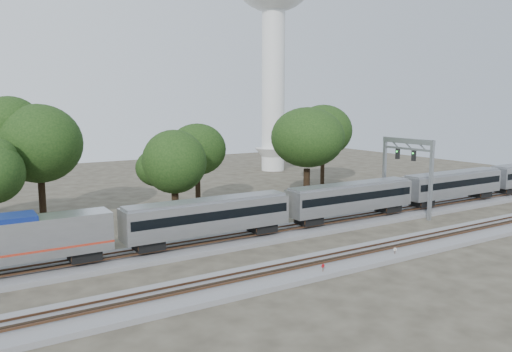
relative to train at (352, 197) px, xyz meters
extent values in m
plane|color=#383328|center=(-17.50, -6.00, -3.04)|extent=(160.00, 160.00, 0.00)
cube|color=slate|center=(-17.50, 0.00, -2.84)|extent=(160.00, 5.00, 0.40)
cube|color=brown|center=(-17.50, -0.72, -2.38)|extent=(160.00, 0.08, 0.15)
cube|color=brown|center=(-17.50, 0.72, -2.38)|extent=(160.00, 0.08, 0.15)
cube|color=slate|center=(-17.50, -10.00, -2.84)|extent=(160.00, 5.00, 0.40)
cube|color=brown|center=(-17.50, -10.72, -2.38)|extent=(160.00, 0.08, 0.15)
cube|color=brown|center=(-17.50, -9.28, -2.38)|extent=(160.00, 0.08, 0.15)
cube|color=#B8BBC0|center=(-31.77, 0.00, 0.07)|extent=(9.86, 2.79, 3.07)
cube|color=#A72C19|center=(-32.89, 0.00, -0.72)|extent=(12.09, 2.83, 0.17)
cube|color=black|center=(-28.93, 0.00, -1.89)|extent=(2.42, 2.05, 0.84)
cube|color=#B8BBC0|center=(-17.67, 0.00, -0.07)|extent=(16.18, 2.79, 2.79)
cube|color=black|center=(-17.67, 0.00, 0.21)|extent=(15.62, 2.84, 0.84)
cube|color=gray|center=(-17.67, 0.00, 1.37)|extent=(15.81, 2.23, 0.33)
cube|color=black|center=(-23.53, 0.00, -1.89)|extent=(2.42, 2.05, 0.84)
cube|color=black|center=(-11.81, 0.00, -1.89)|extent=(2.42, 2.05, 0.84)
cube|color=#B8BBC0|center=(-0.13, 0.00, -0.07)|extent=(16.18, 2.79, 2.79)
cube|color=black|center=(-0.13, 0.00, 0.21)|extent=(15.62, 2.84, 0.84)
cube|color=gray|center=(-0.13, 0.00, 1.37)|extent=(15.81, 2.23, 0.33)
cube|color=black|center=(-5.99, 0.00, -1.89)|extent=(2.42, 2.05, 0.84)
cube|color=black|center=(5.73, 0.00, -1.89)|extent=(2.42, 2.05, 0.84)
cube|color=#B8BBC0|center=(17.41, 0.00, -0.07)|extent=(16.18, 2.79, 2.79)
cube|color=black|center=(17.41, 0.00, 0.21)|extent=(15.62, 2.84, 0.84)
cube|color=gray|center=(17.41, 0.00, 1.37)|extent=(15.81, 2.23, 0.33)
cube|color=black|center=(11.55, 0.00, -1.89)|extent=(2.42, 2.05, 0.84)
cube|color=black|center=(23.27, 0.00, -1.89)|extent=(2.42, 2.05, 0.84)
cube|color=black|center=(29.09, 0.00, -1.89)|extent=(2.42, 2.05, 0.84)
cylinder|color=#512D19|center=(-13.69, -11.78, -2.59)|extent=(0.06, 0.06, 0.89)
cylinder|color=#AD0C16|center=(-13.69, -11.78, -2.19)|extent=(0.32, 0.06, 0.32)
cylinder|color=#512D19|center=(-5.50, -11.52, -2.61)|extent=(0.06, 0.06, 0.85)
cylinder|color=silver|center=(-5.50, -11.52, -2.23)|extent=(0.30, 0.12, 0.30)
cube|color=#512D19|center=(-12.42, -11.13, -2.89)|extent=(0.56, 0.42, 0.30)
cylinder|color=silver|center=(17.07, 41.56, 12.60)|extent=(4.47, 4.47, 31.27)
cone|color=silver|center=(17.07, 41.56, -0.80)|extent=(7.15, 7.15, 4.47)
cube|color=gray|center=(8.61, -3.57, 1.55)|extent=(0.36, 0.36, 9.18)
cube|color=gray|center=(8.61, 3.57, 1.55)|extent=(0.36, 0.36, 9.18)
cube|color=gray|center=(8.61, 0.00, 5.84)|extent=(0.41, 7.55, 0.61)
cube|color=gray|center=(8.61, 0.00, 4.92)|extent=(0.25, 7.55, 0.25)
cube|color=black|center=(8.30, -1.22, 4.20)|extent=(0.25, 0.51, 1.22)
cube|color=black|center=(8.30, 1.22, 4.20)|extent=(0.25, 0.51, 1.22)
cylinder|color=black|center=(-29.35, 17.57, -0.61)|extent=(0.70, 0.70, 4.84)
ellipsoid|color=black|center=(-29.35, 17.57, 5.96)|extent=(9.13, 9.13, 7.76)
cylinder|color=black|center=(-16.94, 9.78, -1.15)|extent=(0.70, 0.70, 3.78)
ellipsoid|color=black|center=(-16.94, 9.78, 3.98)|extent=(7.12, 7.12, 6.05)
cylinder|color=black|center=(-11.21, 16.16, -1.00)|extent=(0.70, 0.70, 4.07)
ellipsoid|color=black|center=(-11.21, 16.16, 4.53)|extent=(7.68, 7.68, 6.53)
cylinder|color=black|center=(1.97, 10.81, -0.64)|extent=(0.70, 0.70, 4.80)
ellipsoid|color=black|center=(1.97, 10.81, 5.88)|extent=(9.05, 9.05, 7.69)
cylinder|color=black|center=(13.20, 21.32, -0.62)|extent=(0.70, 0.70, 4.83)
ellipsoid|color=black|center=(13.20, 21.32, 5.94)|extent=(9.11, 9.11, 7.74)
camera|label=1|loc=(-37.62, -40.67, 10.32)|focal=35.00mm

